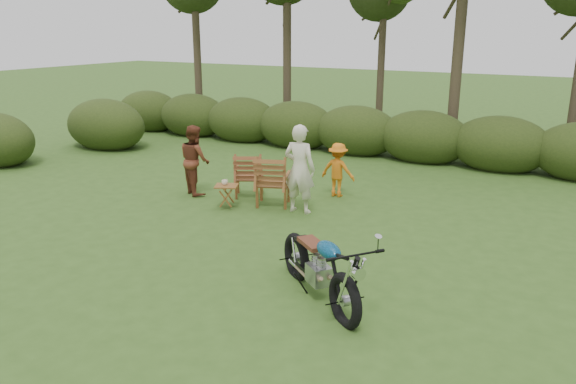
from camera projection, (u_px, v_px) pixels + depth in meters
The scene contains 10 objects.
ground at pixel (245, 286), 8.08m from camera, with size 80.00×80.00×0.00m, color #2F4E1A.
tree_line at pixel (459, 17), 14.92m from camera, with size 22.52×11.62×8.14m.
motorcycle at pixel (318, 297), 7.74m from camera, with size 2.11×0.80×1.20m, color #0C69A2, non-canonical shape.
lawn_chair_right at pixel (273, 205), 11.72m from camera, with size 0.74×0.74×1.07m, color brown, non-canonical shape.
lawn_chair_left at pixel (250, 196), 12.32m from camera, with size 0.68×0.68×0.98m, color brown, non-canonical shape.
side_table at pixel (227, 197), 11.46m from camera, with size 0.47×0.39×0.48m, color brown, non-canonical shape.
cup at pixel (225, 182), 11.41m from camera, with size 0.13×0.13×0.10m, color beige.
adult_a at pixel (299, 212), 11.29m from camera, with size 0.65×0.43×1.78m, color beige.
adult_b at pixel (196, 193), 12.54m from camera, with size 0.75×0.58×1.54m, color brown.
child at pixel (337, 196), 12.34m from camera, with size 0.76×0.44×1.18m, color orange.
Camera 1 is at (4.13, -6.13, 3.60)m, focal length 35.00 mm.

